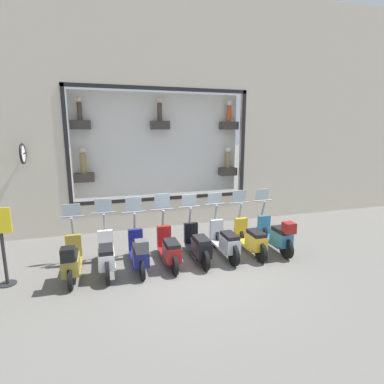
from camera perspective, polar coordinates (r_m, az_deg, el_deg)
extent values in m
plane|color=#66635E|center=(7.63, -0.02, -14.17)|extent=(120.00, 120.00, 0.00)
cube|color=beige|center=(10.75, -5.65, -3.78)|extent=(0.40, 6.07, 0.96)
cube|color=beige|center=(10.81, -6.34, 27.78)|extent=(0.40, 6.07, 3.26)
cube|color=black|center=(10.26, -5.88, 19.03)|extent=(0.04, 6.07, 0.12)
cube|color=black|center=(10.42, -5.48, -1.20)|extent=(0.04, 6.07, 0.12)
cube|color=black|center=(11.16, 9.67, 8.96)|extent=(0.04, 0.12, 3.76)
cube|color=black|center=(10.03, -22.75, 7.97)|extent=(0.04, 0.12, 3.76)
cube|color=silver|center=(10.73, -6.27, 8.95)|extent=(0.04, 5.83, 3.52)
cube|color=#38332D|center=(11.28, 7.03, 12.45)|extent=(0.36, 0.63, 0.28)
cylinder|color=#CC4C23|center=(11.29, 7.08, 14.57)|extent=(0.16, 0.16, 0.56)
sphere|color=white|center=(11.32, 7.13, 16.49)|extent=(0.20, 0.20, 0.20)
cube|color=#38332D|center=(10.50, -6.12, 12.54)|extent=(0.36, 0.63, 0.28)
cylinder|color=#47382D|center=(10.52, -6.17, 14.88)|extent=(0.16, 0.16, 0.58)
sphere|color=beige|center=(10.55, -6.22, 17.02)|extent=(0.21, 0.21, 0.21)
cube|color=#38332D|center=(10.32, -20.48, 11.92)|extent=(0.36, 0.63, 0.28)
cylinder|color=#47382D|center=(10.34, -20.64, 14.19)|extent=(0.15, 0.15, 0.54)
sphere|color=beige|center=(10.37, -20.79, 16.21)|extent=(0.20, 0.20, 0.20)
cube|color=#38332D|center=(11.37, 6.82, 3.91)|extent=(0.36, 0.63, 0.28)
cylinder|color=#9E7F4C|center=(11.32, 6.87, 6.08)|extent=(0.16, 0.16, 0.58)
sphere|color=white|center=(11.29, 6.92, 8.08)|extent=(0.21, 0.21, 0.21)
cube|color=#38332D|center=(10.43, -19.83, 2.62)|extent=(0.36, 0.63, 0.28)
cylinder|color=#9E7F4C|center=(10.37, -20.01, 5.14)|extent=(0.18, 0.18, 0.64)
sphere|color=beige|center=(10.34, -20.17, 7.54)|extent=(0.23, 0.23, 0.23)
cylinder|color=black|center=(10.05, -29.33, 6.44)|extent=(0.35, 0.05, 0.05)
torus|color=black|center=(9.88, -29.53, 6.36)|extent=(0.60, 0.06, 0.60)
cylinder|color=white|center=(9.88, -29.53, 6.36)|extent=(0.50, 0.03, 0.50)
cylinder|color=black|center=(9.40, 13.17, -7.64)|extent=(0.55, 0.09, 0.55)
cylinder|color=black|center=(8.40, 17.53, -10.21)|extent=(0.55, 0.09, 0.55)
cube|color=teal|center=(8.90, 15.21, -8.94)|extent=(1.02, 0.38, 0.06)
cube|color=teal|center=(8.53, 16.63, -8.41)|extent=(0.61, 0.35, 0.36)
cube|color=black|center=(8.46, 16.72, -6.95)|extent=(0.58, 0.31, 0.10)
cube|color=teal|center=(9.24, 13.52, -6.06)|extent=(0.12, 0.37, 0.56)
cylinder|color=gray|center=(9.16, 13.45, -2.99)|extent=(0.20, 0.06, 0.45)
cylinder|color=gray|center=(9.17, 13.29, -1.60)|extent=(0.04, 0.61, 0.04)
cube|color=silver|center=(9.16, 13.22, -0.45)|extent=(0.09, 0.42, 0.35)
cube|color=maroon|center=(8.17, 17.99, -6.51)|extent=(0.28, 0.28, 0.28)
cylinder|color=black|center=(9.07, 8.93, -8.28)|extent=(0.52, 0.09, 0.52)
cylinder|color=black|center=(8.01, 12.99, -11.15)|extent=(0.52, 0.09, 0.52)
cube|color=gold|center=(8.54, 10.82, -9.71)|extent=(1.02, 0.39, 0.06)
cube|color=gold|center=(8.16, 12.11, -9.21)|extent=(0.61, 0.35, 0.36)
cube|color=black|center=(8.08, 12.18, -7.68)|extent=(0.58, 0.31, 0.10)
cube|color=gold|center=(8.89, 9.26, -6.67)|extent=(0.12, 0.37, 0.56)
cylinder|color=gray|center=(8.81, 9.17, -3.48)|extent=(0.20, 0.06, 0.45)
cylinder|color=gray|center=(8.82, 9.01, -2.03)|extent=(0.04, 0.60, 0.04)
cube|color=silver|center=(8.81, 8.94, -0.79)|extent=(0.09, 0.42, 0.37)
cylinder|color=black|center=(8.76, 4.44, -8.76)|extent=(0.56, 0.09, 0.56)
cylinder|color=black|center=(7.69, 7.93, -11.81)|extent=(0.56, 0.09, 0.56)
cube|color=#B7BCC6|center=(8.22, 6.06, -10.28)|extent=(1.02, 0.38, 0.06)
cube|color=#B7BCC6|center=(7.83, 7.18, -9.81)|extent=(0.61, 0.35, 0.36)
cube|color=black|center=(7.75, 7.22, -8.22)|extent=(0.58, 0.31, 0.10)
cube|color=#B7BCC6|center=(8.59, 4.68, -7.09)|extent=(0.12, 0.37, 0.56)
cylinder|color=gray|center=(8.51, 4.56, -3.79)|extent=(0.20, 0.06, 0.45)
cylinder|color=gray|center=(8.51, 4.41, -2.29)|extent=(0.04, 0.60, 0.04)
cube|color=silver|center=(8.51, 4.33, -1.16)|extent=(0.08, 0.42, 0.32)
cylinder|color=black|center=(8.55, -0.42, -9.43)|extent=(0.50, 0.09, 0.50)
cylinder|color=black|center=(7.41, 2.52, -12.84)|extent=(0.50, 0.09, 0.50)
cube|color=black|center=(7.98, 0.94, -11.10)|extent=(1.02, 0.39, 0.06)
cube|color=black|center=(7.57, 1.83, -10.67)|extent=(0.61, 0.35, 0.36)
cube|color=black|center=(7.49, 1.84, -9.04)|extent=(0.58, 0.31, 0.10)
cube|color=black|center=(8.36, -0.22, -7.77)|extent=(0.12, 0.37, 0.56)
cylinder|color=gray|center=(8.27, -0.36, -4.38)|extent=(0.20, 0.06, 0.45)
cylinder|color=gray|center=(8.28, -0.50, -2.83)|extent=(0.04, 0.60, 0.04)
cube|color=silver|center=(8.28, -0.58, -1.59)|extent=(0.09, 0.42, 0.35)
cylinder|color=black|center=(8.40, -5.49, -9.99)|extent=(0.47, 0.09, 0.47)
cylinder|color=black|center=(7.21, -3.31, -13.71)|extent=(0.47, 0.09, 0.47)
cube|color=maroon|center=(7.81, -4.49, -11.79)|extent=(1.02, 0.39, 0.06)
cube|color=maroon|center=(7.39, -3.87, -11.40)|extent=(0.61, 0.35, 0.36)
cube|color=black|center=(7.30, -3.89, -9.74)|extent=(0.58, 0.31, 0.10)
cube|color=maroon|center=(8.19, -5.36, -8.34)|extent=(0.12, 0.37, 0.56)
cylinder|color=gray|center=(8.10, -5.53, -4.89)|extent=(0.20, 0.06, 0.45)
cylinder|color=gray|center=(8.11, -5.66, -3.31)|extent=(0.04, 0.60, 0.04)
cube|color=silver|center=(8.09, -5.75, -1.72)|extent=(0.11, 0.42, 0.44)
cylinder|color=black|center=(8.31, -10.73, -10.49)|extent=(0.44, 0.09, 0.44)
cylinder|color=black|center=(7.09, -9.46, -14.46)|extent=(0.44, 0.09, 0.44)
cube|color=navy|center=(7.70, -10.14, -12.40)|extent=(1.02, 0.38, 0.06)
cube|color=navy|center=(7.27, -9.83, -12.05)|extent=(0.61, 0.35, 0.36)
cube|color=black|center=(7.19, -9.90, -10.37)|extent=(0.58, 0.31, 0.10)
cube|color=navy|center=(8.09, -10.70, -8.86)|extent=(0.12, 0.37, 0.56)
cylinder|color=gray|center=(8.00, -10.89, -5.37)|extent=(0.20, 0.06, 0.45)
cylinder|color=gray|center=(8.00, -11.00, -3.76)|extent=(0.04, 0.60, 0.04)
cube|color=silver|center=(7.99, -11.09, -2.28)|extent=(0.10, 0.42, 0.40)
cube|color=#4C4C51|center=(6.81, -9.57, -10.16)|extent=(0.28, 0.28, 0.28)
cylinder|color=black|center=(8.23, -16.06, -10.65)|extent=(0.53, 0.09, 0.53)
cylinder|color=black|center=(7.06, -15.82, -14.46)|extent=(0.53, 0.09, 0.53)
cube|color=silver|center=(7.64, -15.95, -12.50)|extent=(1.02, 0.38, 0.06)
cube|color=silver|center=(7.22, -15.97, -12.16)|extent=(0.61, 0.35, 0.36)
cube|color=black|center=(7.13, -16.07, -10.47)|extent=(0.58, 0.31, 0.10)
cube|color=silver|center=(8.04, -16.16, -8.93)|extent=(0.12, 0.37, 0.56)
cylinder|color=gray|center=(7.95, -16.37, -5.42)|extent=(0.20, 0.06, 0.45)
cylinder|color=gray|center=(7.96, -16.47, -3.80)|extent=(0.04, 0.61, 0.04)
cube|color=silver|center=(7.95, -16.55, -2.45)|extent=(0.09, 0.42, 0.36)
cylinder|color=black|center=(8.31, -21.38, -11.10)|extent=(0.45, 0.09, 0.45)
cylinder|color=black|center=(7.09, -22.16, -15.17)|extent=(0.45, 0.09, 0.45)
cube|color=olive|center=(7.70, -21.73, -13.05)|extent=(1.02, 0.38, 0.06)
cube|color=olive|center=(7.27, -22.08, -12.74)|extent=(0.61, 0.35, 0.36)
cube|color=black|center=(7.19, -22.22, -11.06)|extent=(0.58, 0.31, 0.10)
cube|color=olive|center=(8.08, -21.60, -9.47)|extent=(0.12, 0.37, 0.56)
cylinder|color=gray|center=(7.99, -21.83, -5.98)|extent=(0.20, 0.06, 0.45)
cylinder|color=gray|center=(8.00, -21.90, -4.37)|extent=(0.04, 0.61, 0.04)
cube|color=silver|center=(8.00, -21.97, -3.17)|extent=(0.08, 0.42, 0.32)
cube|color=black|center=(6.81, -22.57, -10.88)|extent=(0.28, 0.28, 0.28)
cylinder|color=#232326|center=(7.99, -31.67, -14.66)|extent=(0.36, 0.36, 0.02)
cylinder|color=#232326|center=(7.67, -32.37, -8.68)|extent=(0.07, 0.07, 1.79)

